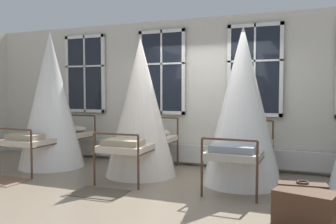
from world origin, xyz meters
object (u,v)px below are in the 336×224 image
at_px(suitcase_dark, 302,201).
at_px(travel_trunk, 305,209).
at_px(cot_first, 51,101).
at_px(cot_third, 242,107).
at_px(cot_second, 141,108).

bearing_deg(suitcase_dark, travel_trunk, -88.80).
bearing_deg(cot_first, travel_trunk, -107.13).
height_order(suitcase_dark, travel_trunk, suitcase_dark).
xyz_separation_m(cot_first, cot_third, (3.87, 0.06, -0.06)).
bearing_deg(cot_second, cot_third, -90.80).
distance_m(cot_first, suitcase_dark, 5.15).
distance_m(cot_third, travel_trunk, 2.23).
bearing_deg(suitcase_dark, cot_third, 118.07).
height_order(cot_first, travel_trunk, cot_first).
relative_size(cot_second, travel_trunk, 3.94).
distance_m(cot_first, travel_trunk, 5.26).
relative_size(cot_first, cot_second, 1.09).
xyz_separation_m(cot_second, cot_third, (1.85, 0.03, 0.05)).
height_order(cot_second, travel_trunk, cot_second).
xyz_separation_m(cot_first, travel_trunk, (4.87, -1.62, -1.13)).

